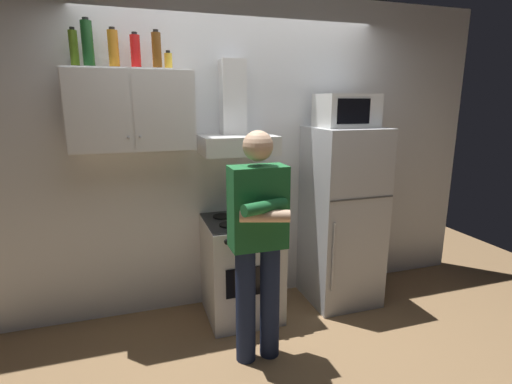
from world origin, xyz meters
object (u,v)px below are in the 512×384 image
object	(u,v)px
stove_oven	(241,268)
bottle_olive_oil	(74,49)
bottle_beer_brown	(157,50)
cooking_pot	(260,214)
microwave	(346,111)
refrigerator	(342,217)
bottle_soda_red	(136,52)
bottle_wine_green	(88,44)
bottle_spice_jar	(168,61)
bottle_liquor_amber	(113,49)
person_standing	(258,240)
range_hood	(236,129)
upper_cabinet	(132,111)

from	to	relation	value
stove_oven	bottle_olive_oil	distance (m)	2.10
bottle_beer_brown	cooking_pot	bearing A→B (deg)	-16.23
cooking_pot	stove_oven	bearing A→B (deg)	137.51
microwave	stove_oven	bearing A→B (deg)	-178.85
stove_oven	refrigerator	distance (m)	1.02
refrigerator	bottle_beer_brown	size ratio (longest dim) A/B	5.90
bottle_soda_red	bottle_wine_green	xyz separation A→B (m)	(-0.32, -0.05, 0.04)
bottle_olive_oil	stove_oven	bearing A→B (deg)	-8.09
bottle_olive_oil	bottle_spice_jar	bearing A→B (deg)	-0.98
microwave	bottle_soda_red	size ratio (longest dim) A/B	1.86
bottle_beer_brown	bottle_liquor_amber	distance (m)	0.30
person_standing	cooking_pot	distance (m)	0.52
refrigerator	bottle_spice_jar	size ratio (longest dim) A/B	11.54
bottle_beer_brown	bottle_wine_green	xyz separation A→B (m)	(-0.46, 0.02, 0.03)
bottle_spice_jar	stove_oven	bearing A→B (deg)	-16.67
range_hood	bottle_spice_jar	xyz separation A→B (m)	(-0.51, 0.03, 0.52)
refrigerator	microwave	xyz separation A→B (m)	(-0.00, 0.02, 0.94)
stove_oven	bottle_spice_jar	world-z (taller)	bottle_spice_jar
range_hood	bottle_spice_jar	size ratio (longest dim) A/B	5.41
upper_cabinet	bottle_spice_jar	size ratio (longest dim) A/B	6.49
microwave	cooking_pot	distance (m)	1.16
person_standing	bottle_spice_jar	size ratio (longest dim) A/B	11.83
refrigerator	bottle_beer_brown	world-z (taller)	bottle_beer_brown
range_hood	person_standing	world-z (taller)	range_hood
person_standing	bottle_beer_brown	bearing A→B (deg)	128.17
range_hood	person_standing	xyz separation A→B (m)	(-0.05, -0.73, -0.70)
upper_cabinet	range_hood	size ratio (longest dim) A/B	1.20
upper_cabinet	refrigerator	xyz separation A→B (m)	(1.75, -0.12, -0.95)
cooking_pot	bottle_liquor_amber	size ratio (longest dim) A/B	0.99
microwave	bottle_beer_brown	world-z (taller)	bottle_beer_brown
range_hood	bottle_olive_oil	world-z (taller)	bottle_olive_oil
bottle_wine_green	bottle_soda_red	bearing A→B (deg)	8.86
cooking_pot	bottle_beer_brown	xyz separation A→B (m)	(-0.73, 0.21, 1.25)
stove_oven	bottle_liquor_amber	distance (m)	1.97
bottle_spice_jar	bottle_olive_oil	bearing A→B (deg)	179.02
upper_cabinet	range_hood	world-z (taller)	range_hood
bottle_wine_green	bottle_olive_oil	xyz separation A→B (m)	(-0.10, 0.05, -0.03)
refrigerator	person_standing	xyz separation A→B (m)	(-1.00, -0.61, 0.10)
cooking_pot	bottle_olive_oil	xyz separation A→B (m)	(-1.29, 0.28, 1.25)
refrigerator	person_standing	world-z (taller)	person_standing
refrigerator	bottle_beer_brown	xyz separation A→B (m)	(-1.55, 0.09, 1.38)
bottle_liquor_amber	bottle_soda_red	bearing A→B (deg)	10.95
bottle_beer_brown	upper_cabinet	bearing A→B (deg)	170.90
bottle_liquor_amber	bottle_spice_jar	bearing A→B (deg)	3.47
bottle_soda_red	bottle_beer_brown	world-z (taller)	bottle_beer_brown
microwave	person_standing	bearing A→B (deg)	-148.00
upper_cabinet	microwave	size ratio (longest dim) A/B	1.88
bottle_soda_red	bottle_wine_green	size ratio (longest dim) A/B	0.79
refrigerator	microwave	size ratio (longest dim) A/B	3.33
stove_oven	bottle_liquor_amber	bearing A→B (deg)	171.72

